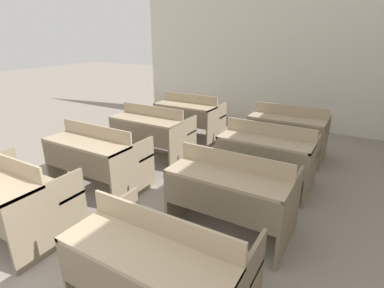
{
  "coord_description": "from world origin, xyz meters",
  "views": [
    {
      "loc": [
        1.76,
        -0.1,
        1.86
      ],
      "look_at": [
        0.2,
        2.55,
        0.72
      ],
      "focal_mm": 28.0,
      "sensor_mm": 36.0,
      "label": 1
    }
  ],
  "objects_px": {
    "bench_second_right": "(232,190)",
    "bench_back_left": "(189,115)",
    "bench_third_right": "(267,153)",
    "bench_second_left": "(97,155)",
    "bench_front_left": "(8,193)",
    "bench_third_left": "(152,130)",
    "bench_back_right": "(288,129)",
    "bench_front_right": "(161,265)"
  },
  "relations": [
    {
      "from": "bench_second_left",
      "to": "bench_third_right",
      "type": "relative_size",
      "value": 1.0
    },
    {
      "from": "bench_front_right",
      "to": "bench_back_right",
      "type": "xyz_separation_m",
      "value": [
        -0.01,
        3.37,
        0.0
      ]
    },
    {
      "from": "bench_front_left",
      "to": "bench_back_left",
      "type": "relative_size",
      "value": 1.0
    },
    {
      "from": "bench_second_left",
      "to": "bench_back_right",
      "type": "distance_m",
      "value": 2.86
    },
    {
      "from": "bench_second_left",
      "to": "bench_third_right",
      "type": "xyz_separation_m",
      "value": [
        1.78,
        1.13,
        0.0
      ]
    },
    {
      "from": "bench_third_left",
      "to": "bench_third_right",
      "type": "relative_size",
      "value": 1.0
    },
    {
      "from": "bench_back_right",
      "to": "bench_second_right",
      "type": "bearing_deg",
      "value": -89.58
    },
    {
      "from": "bench_second_left",
      "to": "bench_back_right",
      "type": "height_order",
      "value": "same"
    },
    {
      "from": "bench_front_left",
      "to": "bench_third_left",
      "type": "relative_size",
      "value": 1.0
    },
    {
      "from": "bench_third_left",
      "to": "bench_back_right",
      "type": "bearing_deg",
      "value": 31.48
    },
    {
      "from": "bench_front_right",
      "to": "bench_third_left",
      "type": "distance_m",
      "value": 2.9
    },
    {
      "from": "bench_second_left",
      "to": "bench_third_left",
      "type": "xyz_separation_m",
      "value": [
        -0.03,
        1.14,
        0.0
      ]
    },
    {
      "from": "bench_back_left",
      "to": "bench_back_right",
      "type": "height_order",
      "value": "same"
    },
    {
      "from": "bench_front_left",
      "to": "bench_second_left",
      "type": "bearing_deg",
      "value": 89.6
    },
    {
      "from": "bench_front_right",
      "to": "bench_second_left",
      "type": "relative_size",
      "value": 1.0
    },
    {
      "from": "bench_back_right",
      "to": "bench_back_left",
      "type": "bearing_deg",
      "value": -179.57
    },
    {
      "from": "bench_front_right",
      "to": "bench_third_left",
      "type": "bearing_deg",
      "value": 128.68
    },
    {
      "from": "bench_second_right",
      "to": "bench_back_left",
      "type": "height_order",
      "value": "same"
    },
    {
      "from": "bench_front_left",
      "to": "bench_back_left",
      "type": "distance_m",
      "value": 3.32
    },
    {
      "from": "bench_front_right",
      "to": "bench_second_right",
      "type": "xyz_separation_m",
      "value": [
        0.01,
        1.14,
        0.0
      ]
    },
    {
      "from": "bench_front_left",
      "to": "bench_back_left",
      "type": "xyz_separation_m",
      "value": [
        -0.01,
        3.32,
        0.0
      ]
    },
    {
      "from": "bench_third_left",
      "to": "bench_back_right",
      "type": "distance_m",
      "value": 2.11
    },
    {
      "from": "bench_second_left",
      "to": "bench_third_right",
      "type": "distance_m",
      "value": 2.11
    },
    {
      "from": "bench_second_left",
      "to": "bench_third_left",
      "type": "distance_m",
      "value": 1.14
    },
    {
      "from": "bench_second_right",
      "to": "bench_third_right",
      "type": "height_order",
      "value": "same"
    },
    {
      "from": "bench_front_left",
      "to": "bench_front_right",
      "type": "distance_m",
      "value": 1.79
    },
    {
      "from": "bench_third_right",
      "to": "bench_back_right",
      "type": "xyz_separation_m",
      "value": [
        -0.01,
        1.11,
        0.0
      ]
    },
    {
      "from": "bench_second_left",
      "to": "bench_second_right",
      "type": "distance_m",
      "value": 1.79
    },
    {
      "from": "bench_front_left",
      "to": "bench_front_right",
      "type": "bearing_deg",
      "value": -1.02
    },
    {
      "from": "bench_third_left",
      "to": "bench_front_left",
      "type": "bearing_deg",
      "value": -89.4
    },
    {
      "from": "bench_second_left",
      "to": "bench_third_left",
      "type": "relative_size",
      "value": 1.0
    },
    {
      "from": "bench_second_right",
      "to": "bench_third_left",
      "type": "xyz_separation_m",
      "value": [
        -1.82,
        1.12,
        0.0
      ]
    },
    {
      "from": "bench_second_left",
      "to": "bench_third_left",
      "type": "height_order",
      "value": "same"
    },
    {
      "from": "bench_front_left",
      "to": "bench_third_left",
      "type": "bearing_deg",
      "value": 90.6
    },
    {
      "from": "bench_second_left",
      "to": "bench_second_right",
      "type": "relative_size",
      "value": 1.0
    },
    {
      "from": "bench_second_right",
      "to": "bench_front_left",
      "type": "bearing_deg",
      "value": -148.26
    },
    {
      "from": "bench_front_left",
      "to": "bench_second_right",
      "type": "height_order",
      "value": "same"
    },
    {
      "from": "bench_back_left",
      "to": "bench_back_right",
      "type": "relative_size",
      "value": 1.0
    },
    {
      "from": "bench_front_right",
      "to": "bench_back_left",
      "type": "relative_size",
      "value": 1.0
    },
    {
      "from": "bench_third_left",
      "to": "bench_back_right",
      "type": "relative_size",
      "value": 1.0
    },
    {
      "from": "bench_third_left",
      "to": "bench_back_left",
      "type": "relative_size",
      "value": 1.0
    },
    {
      "from": "bench_third_left",
      "to": "bench_third_right",
      "type": "bearing_deg",
      "value": -0.27
    }
  ]
}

